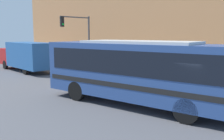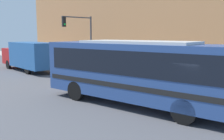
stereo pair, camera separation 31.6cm
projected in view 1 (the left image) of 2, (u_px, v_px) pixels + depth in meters
name	position (u px, v px, depth m)	size (l,w,h in m)	color
ground_plane	(184.00, 115.00, 11.36)	(120.00, 120.00, 0.00)	#515156
sidewalk	(63.00, 64.00, 29.96)	(3.35, 70.00, 0.14)	#A8A399
building_facade	(115.00, 10.00, 29.27)	(6.00, 29.84, 12.75)	#B27A4C
city_bus	(138.00, 69.00, 12.52)	(4.36, 10.83, 3.31)	#2D4C8C
delivery_truck	(26.00, 55.00, 24.55)	(2.41, 8.26, 2.83)	#265999
fire_hydrant	(177.00, 79.00, 17.35)	(0.22, 0.30, 0.73)	gold
traffic_light_pole	(79.00, 33.00, 23.48)	(3.28, 0.35, 5.19)	#47474C
parking_meter	(116.00, 64.00, 21.68)	(0.14, 0.14, 1.35)	#47474C
pedestrian_near_corner	(125.00, 62.00, 23.45)	(0.34, 0.34, 1.76)	#47382D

